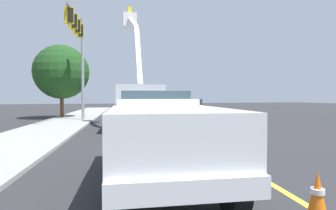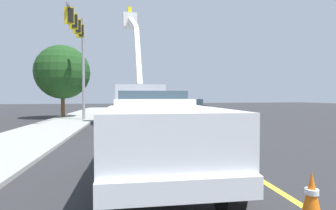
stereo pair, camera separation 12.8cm
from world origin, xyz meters
name	(u,v)px [view 1 (the left image)]	position (x,y,z in m)	size (l,w,h in m)	color
ground	(182,130)	(0.00, 0.00, 0.00)	(120.00, 120.00, 0.00)	#2D2D30
sidewalk_far_side	(43,132)	(0.71, 7.38, 0.06)	(60.00, 3.60, 0.12)	#9E9E99
lane_centre_stripe	(182,130)	(0.00, 0.00, 0.00)	(50.00, 0.16, 0.01)	yellow
utility_bucket_truck	(138,101)	(2.55, 2.13, 1.64)	(8.40, 3.27, 7.92)	white
service_pickup_truck	(161,132)	(-8.53, 3.19, 1.12)	(5.77, 2.63, 2.06)	white
passing_minivan	(189,106)	(9.99, -3.93, 0.97)	(4.96, 2.35, 1.69)	black
traffic_cone_leading	(317,198)	(-11.04, 1.36, 0.39)	(0.40, 0.40, 0.79)	black
traffic_cone_mid_front	(159,115)	(6.74, -0.20, 0.39)	(0.40, 0.40, 0.80)	black
traffic_signal_mast	(79,42)	(5.62, 5.88, 5.77)	(5.60, 0.92, 8.01)	gray
street_tree_right	(62,72)	(10.60, 7.67, 4.05)	(4.71, 4.71, 6.41)	brown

